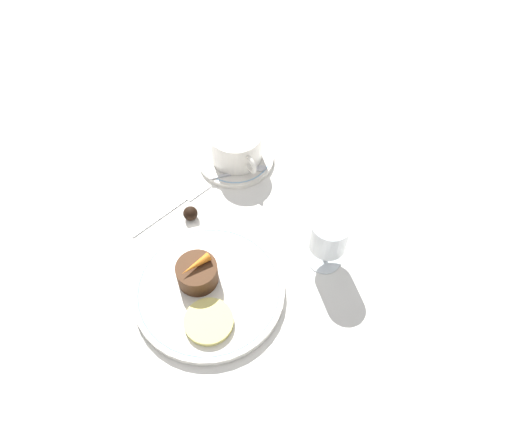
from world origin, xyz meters
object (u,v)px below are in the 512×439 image
coffee_cup (236,145)px  fork (180,202)px  dinner_plate (209,290)px  wine_glass (329,237)px  dessert_cake (198,274)px

coffee_cup → fork: (0.04, -0.14, -0.04)m
dinner_plate → coffee_cup: bearing=142.7°
coffee_cup → fork: size_ratio=0.72×
wine_glass → dessert_cake: bearing=-107.1°
wine_glass → dessert_cake: wine_glass is taller
coffee_cup → dinner_plate: bearing=-37.3°
fork → dinner_plate: bearing=-10.2°
dinner_plate → dessert_cake: 0.03m
dinner_plate → dessert_cake: dessert_cake is taller
dinner_plate → dessert_cake: (-0.02, -0.01, 0.02)m
dinner_plate → wine_glass: 0.21m
fork → dessert_cake: dessert_cake is taller
coffee_cup → wine_glass: wine_glass is taller
fork → wine_glass: bearing=35.3°
fork → dessert_cake: size_ratio=2.56×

